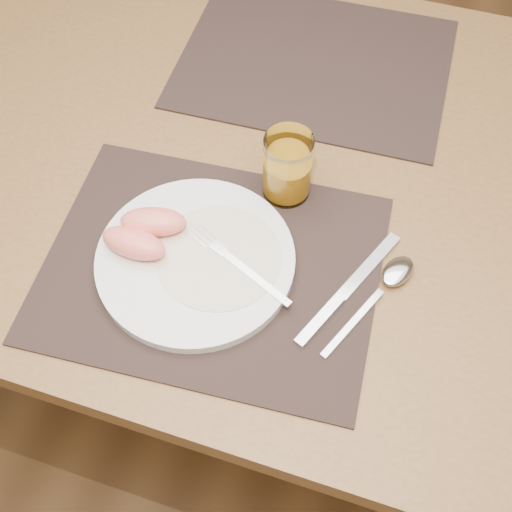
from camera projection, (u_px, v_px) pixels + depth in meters
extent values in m
plane|color=brown|center=(269.00, 356.00, 1.62)|extent=(5.00, 5.00, 0.00)
cube|color=brown|center=(277.00, 165.00, 1.00)|extent=(1.40, 0.90, 0.04)
cylinder|color=brown|center=(80.00, 98.00, 1.61)|extent=(0.06, 0.06, 0.71)
cube|color=black|center=(212.00, 267.00, 0.87)|extent=(0.47, 0.38, 0.00)
cube|color=black|center=(314.00, 63.00, 1.09)|extent=(0.46, 0.37, 0.00)
cylinder|color=white|center=(196.00, 260.00, 0.87)|extent=(0.27, 0.27, 0.02)
cylinder|color=white|center=(219.00, 256.00, 0.86)|extent=(0.17, 0.17, 0.00)
cube|color=silver|center=(257.00, 279.00, 0.84)|extent=(0.11, 0.06, 0.00)
cube|color=silver|center=(219.00, 249.00, 0.87)|extent=(0.03, 0.02, 0.00)
cube|color=silver|center=(203.00, 236.00, 0.88)|extent=(0.04, 0.04, 0.00)
cube|color=silver|center=(369.00, 266.00, 0.87)|extent=(0.06, 0.13, 0.00)
cube|color=silver|center=(320.00, 320.00, 0.82)|extent=(0.05, 0.09, 0.01)
cube|color=silver|center=(353.00, 323.00, 0.82)|extent=(0.06, 0.12, 0.00)
ellipsoid|color=silver|center=(398.00, 271.00, 0.86)|extent=(0.06, 0.07, 0.01)
cylinder|color=white|center=(287.00, 167.00, 0.90)|extent=(0.07, 0.07, 0.11)
cylinder|color=orange|center=(287.00, 176.00, 0.92)|extent=(0.06, 0.06, 0.06)
ellipsoid|color=#FF7E68|center=(134.00, 243.00, 0.85)|extent=(0.09, 0.05, 0.04)
ellipsoid|color=#FF7E68|center=(153.00, 222.00, 0.87)|extent=(0.10, 0.07, 0.04)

